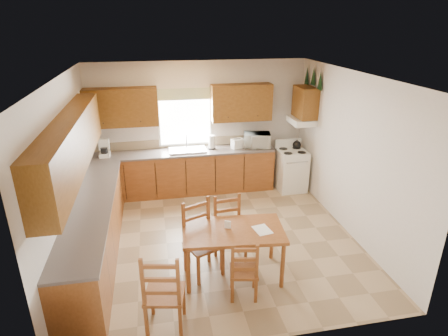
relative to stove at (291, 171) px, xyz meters
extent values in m
plane|color=#9F845F|center=(-1.88, -1.65, -0.43)|extent=(4.50, 4.50, 0.00)
plane|color=#A07030|center=(-1.88, -1.65, 2.27)|extent=(4.50, 4.50, 0.00)
plane|color=beige|center=(-4.13, -1.65, 0.92)|extent=(4.50, 4.50, 0.00)
plane|color=beige|center=(0.37, -1.65, 0.92)|extent=(4.50, 4.50, 0.00)
plane|color=beige|center=(-1.88, 0.60, 0.92)|extent=(4.50, 4.50, 0.00)
plane|color=beige|center=(-1.88, -3.90, 0.92)|extent=(4.50, 4.50, 0.00)
cube|color=brown|center=(-2.25, 0.30, 0.01)|extent=(3.75, 0.60, 0.88)
cube|color=brown|center=(-3.83, -1.80, 0.01)|extent=(0.60, 3.60, 0.88)
cube|color=#5A504C|center=(-2.25, 0.30, 0.47)|extent=(3.75, 0.63, 0.04)
cube|color=#5A504C|center=(-3.83, -1.80, 0.47)|extent=(0.63, 3.60, 0.04)
cube|color=#897759|center=(-2.25, 0.59, 0.58)|extent=(3.75, 0.01, 0.18)
cube|color=brown|center=(-3.43, 0.44, 1.42)|extent=(1.41, 0.33, 0.75)
cube|color=brown|center=(-1.02, 0.44, 1.42)|extent=(1.25, 0.33, 0.75)
cube|color=brown|center=(-3.96, -1.80, 1.42)|extent=(0.33, 3.60, 0.75)
cube|color=brown|center=(0.20, 0.00, 1.47)|extent=(0.33, 0.62, 0.62)
cube|color=white|center=(0.15, 0.00, 1.09)|extent=(0.44, 0.62, 0.12)
cube|color=white|center=(-2.18, 0.57, 1.12)|extent=(1.13, 0.02, 1.18)
cube|color=white|center=(-2.18, 0.57, 1.12)|extent=(1.05, 0.01, 1.10)
cube|color=#587842|center=(-2.18, 0.54, 1.62)|extent=(1.19, 0.01, 0.24)
cube|color=silver|center=(-2.18, 0.30, 0.51)|extent=(0.75, 0.45, 0.04)
cone|color=black|center=(0.33, -0.32, 1.95)|extent=(0.22, 0.22, 0.36)
cone|color=black|center=(0.33, 0.00, 1.99)|extent=(0.22, 0.22, 0.36)
cone|color=black|center=(0.33, 0.32, 1.95)|extent=(0.22, 0.22, 0.36)
cube|color=white|center=(0.00, 0.00, 0.00)|extent=(0.59, 0.61, 0.86)
cube|color=white|center=(-3.82, 0.27, 0.67)|extent=(0.28, 0.31, 0.36)
cylinder|color=white|center=(-1.67, 0.35, 0.63)|extent=(0.14, 0.14, 0.29)
cube|color=white|center=(-1.12, 0.29, 0.59)|extent=(0.28, 0.23, 0.20)
imported|color=white|center=(-0.70, 0.27, 0.64)|extent=(0.57, 0.46, 0.30)
cube|color=brown|center=(-1.85, -2.64, -0.06)|extent=(1.47, 0.93, 0.75)
cube|color=brown|center=(-2.85, -3.44, 0.11)|extent=(0.53, 0.51, 1.07)
cube|color=brown|center=(-1.80, -3.09, 0.00)|extent=(0.42, 0.41, 0.87)
cube|color=brown|center=(-2.26, -2.53, 0.12)|extent=(0.60, 0.59, 1.10)
cube|color=brown|center=(-1.82, -2.32, 0.08)|extent=(0.46, 0.44, 1.03)
cube|color=white|center=(-1.46, -2.73, 0.32)|extent=(0.26, 0.31, 0.00)
cube|color=white|center=(-1.92, -2.59, 0.37)|extent=(0.09, 0.05, 0.11)
camera|label=1|loc=(-2.83, -7.03, 3.03)|focal=30.00mm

